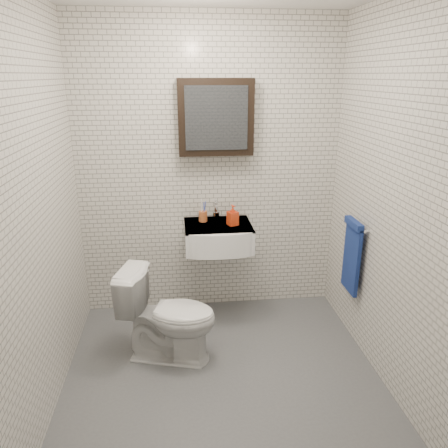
# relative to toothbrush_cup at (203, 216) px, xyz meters

# --- Properties ---
(ground) EXTENTS (2.20, 2.00, 0.01)m
(ground) POSITION_rel_toothbrush_cup_xyz_m (0.07, -0.87, -0.89)
(ground) COLOR #52555B
(ground) RESTS_ON ground
(room_shell) EXTENTS (2.22, 2.02, 2.51)m
(room_shell) POSITION_rel_toothbrush_cup_xyz_m (0.07, -0.87, 0.57)
(room_shell) COLOR silver
(room_shell) RESTS_ON ground
(washbasin) EXTENTS (0.55, 0.50, 0.20)m
(washbasin) POSITION_rel_toothbrush_cup_xyz_m (0.12, -0.14, -0.14)
(washbasin) COLOR white
(washbasin) RESTS_ON room_shell
(faucet) EXTENTS (0.06, 0.20, 0.15)m
(faucet) POSITION_rel_toothbrush_cup_xyz_m (0.12, 0.06, 0.02)
(faucet) COLOR silver
(faucet) RESTS_ON washbasin
(mirror_cabinet) EXTENTS (0.60, 0.15, 0.60)m
(mirror_cabinet) POSITION_rel_toothbrush_cup_xyz_m (0.12, 0.06, 0.80)
(mirror_cabinet) COLOR black
(mirror_cabinet) RESTS_ON room_shell
(towel_rail) EXTENTS (0.09, 0.30, 0.58)m
(towel_rail) POSITION_rel_toothbrush_cup_xyz_m (1.11, -0.52, -0.17)
(towel_rail) COLOR silver
(towel_rail) RESTS_ON room_shell
(toothbrush_cup) EXTENTS (0.09, 0.09, 0.19)m
(toothbrush_cup) POSITION_rel_toothbrush_cup_xyz_m (0.00, 0.00, 0.00)
(toothbrush_cup) COLOR #AE562B
(toothbrush_cup) RESTS_ON washbasin
(soap_bottle) EXTENTS (0.10, 0.10, 0.17)m
(soap_bottle) POSITION_rel_toothbrush_cup_xyz_m (0.24, -0.12, 0.04)
(soap_bottle) COLOR orange
(soap_bottle) RESTS_ON washbasin
(toilet) EXTENTS (0.77, 0.56, 0.71)m
(toilet) POSITION_rel_toothbrush_cup_xyz_m (-0.30, -0.65, -0.55)
(toilet) COLOR white
(toilet) RESTS_ON ground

